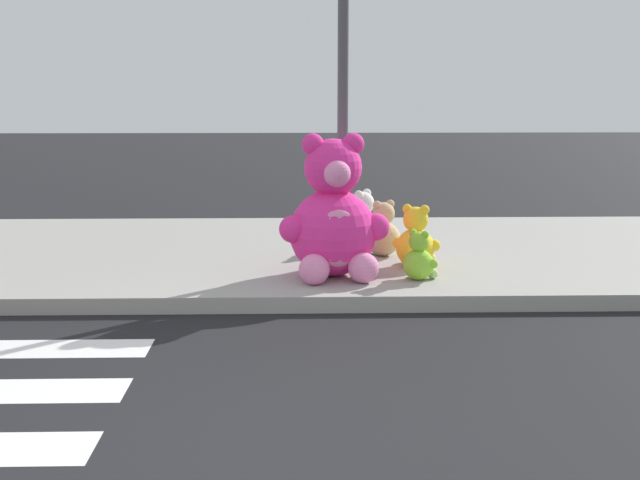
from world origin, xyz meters
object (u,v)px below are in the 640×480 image
object	(u,v)px
plush_pink_large	(334,220)
plush_white	(361,224)
sign_pole	(343,99)
plush_yellow	(416,242)
plush_lime	(419,260)
plush_tan	(382,233)

from	to	relation	value
plush_pink_large	plush_white	bearing A→B (deg)	75.80
sign_pole	plush_yellow	world-z (taller)	sign_pole
plush_pink_large	plush_lime	xyz separation A→B (m)	(0.82, -0.16, -0.36)
sign_pole	plush_tan	distance (m)	1.58
sign_pole	plush_yellow	bearing A→B (deg)	-12.85
plush_pink_large	plush_tan	size ratio (longest dim) A/B	2.27
sign_pole	plush_lime	bearing A→B (deg)	-46.84
sign_pole	plush_tan	bearing A→B (deg)	41.28
plush_pink_large	plush_lime	world-z (taller)	plush_pink_large
plush_tan	plush_yellow	bearing A→B (deg)	-63.50
plush_pink_large	plush_yellow	size ratio (longest dim) A/B	2.15
plush_tan	plush_yellow	distance (m)	0.64
sign_pole	plush_yellow	size ratio (longest dim) A/B	4.94
sign_pole	plush_lime	size ratio (longest dim) A/B	6.57
plush_lime	plush_yellow	bearing A→B (deg)	85.77
plush_tan	plush_yellow	world-z (taller)	plush_yellow
plush_lime	plush_tan	world-z (taller)	plush_tan
plush_pink_large	plush_tan	world-z (taller)	plush_pink_large
plush_lime	plush_white	bearing A→B (deg)	104.92
plush_white	plush_lime	size ratio (longest dim) A/B	1.36
plush_tan	plush_pink_large	bearing A→B (deg)	-120.03
plush_pink_large	plush_tan	xyz separation A→B (m)	(0.57, 0.99, -0.31)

